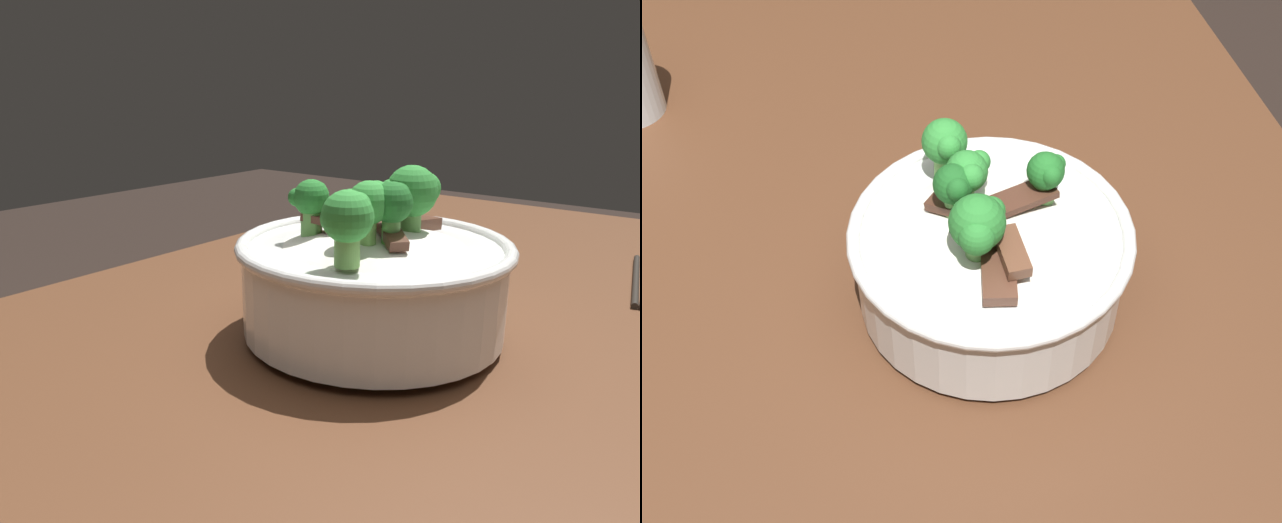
# 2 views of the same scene
# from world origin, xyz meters

# --- Properties ---
(dining_table) EXTENTS (1.32, 0.96, 0.82)m
(dining_table) POSITION_xyz_m (0.00, 0.00, 0.71)
(dining_table) COLOR #56331E
(dining_table) RESTS_ON ground
(rice_bowl) EXTENTS (0.25, 0.25, 0.16)m
(rice_bowl) POSITION_xyz_m (-0.04, 0.10, 0.88)
(rice_bowl) COLOR white
(rice_bowl) RESTS_ON dining_table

